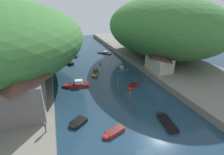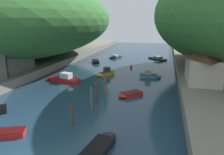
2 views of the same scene
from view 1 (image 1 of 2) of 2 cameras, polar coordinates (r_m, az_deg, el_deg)
The scene contains 24 objects.
water_surface at distance 51.95m, azimuth -4.88°, elevation 1.76°, with size 130.00×130.00×0.00m, color #1E384C.
left_bank at distance 51.98m, azimuth -31.01°, elevation -0.70°, with size 22.00×120.00×1.54m.
right_bank at distance 61.25m, azimuth 17.10°, elevation 4.91°, with size 22.00×120.00×1.54m.
hillside_right at distance 64.21m, azimuth 16.14°, elevation 15.69°, with size 34.43×48.21×19.94m.
waterfront_building at distance 32.28m, azimuth -27.70°, elevation -3.23°, with size 7.54×9.74×8.58m.
boathouse_shed at distance 41.92m, azimuth -26.07°, elevation 0.33°, with size 6.18×8.14×5.31m.
right_bank_cottage at distance 50.02m, azimuth 15.12°, elevation 4.98°, with size 4.77×8.51×4.71m.
boat_navy_launch at distance 60.98m, azimuth -14.08°, elevation 4.75°, with size 3.22×4.69×0.72m.
boat_open_rowboat at distance 52.87m, azimuth 3.57°, elevation 2.72°, with size 4.09×1.81×1.55m.
boat_mid_channel at distance 71.72m, azimuth -2.62°, elevation 8.09°, with size 5.92×5.98×0.96m.
boat_far_upstream at distance 30.91m, azimuth -11.29°, elevation -14.31°, with size 3.65×3.48×0.58m.
boat_white_cruiser at distance 32.18m, azimuth 17.08°, elevation -13.32°, with size 2.48×6.09×0.56m.
boat_small_dinghy at distance 28.53m, azimuth 0.22°, elevation -17.51°, with size 4.26×2.87×0.55m.
boat_near_quay at distance 49.85m, azimuth -5.57°, elevation 1.39°, with size 3.24×3.97×1.60m.
boat_red_skiff at distance 43.73m, azimuth -11.77°, elevation -2.25°, with size 6.76×3.10×1.59m.
boat_cabin_cruiser at distance 69.29m, azimuth -11.72°, elevation 7.10°, with size 3.16×5.05×0.92m.
boat_far_right_bank at distance 42.54m, azimuth 6.63°, elevation -2.95°, with size 3.64×3.70×0.54m.
mooring_post_nearest at distance 32.47m, azimuth 7.46°, elevation -10.02°, with size 0.27×0.27×2.39m.
mooring_post_second at distance 35.64m, azimuth 5.76°, elevation -6.15°, with size 0.24×0.24×2.97m.
mooring_post_middle at distance 38.05m, azimuth 3.36°, elevation -4.29°, with size 0.29×0.29×2.70m.
mooring_post_fourth at distance 40.94m, azimuth 1.86°, elevation -1.76°, with size 0.25×0.25×3.25m.
channel_buoy_near at distance 58.33m, azimuth -3.77°, elevation 4.55°, with size 0.56×0.56×0.84m.
person_on_quay at distance 27.80m, azimuth -21.01°, elevation -14.67°, with size 0.29×0.41×1.69m.
person_by_boathouse at distance 33.38m, azimuth -22.86°, elevation -8.20°, with size 0.31×0.42×1.69m.
Camera 1 is at (-11.12, -17.12, 18.85)m, focal length 28.00 mm.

